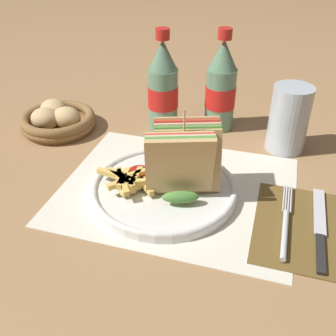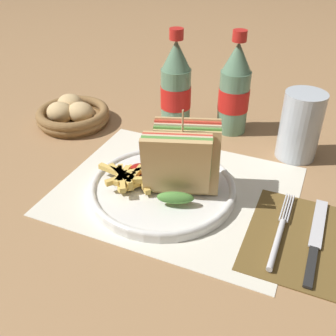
{
  "view_description": "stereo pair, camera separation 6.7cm",
  "coord_description": "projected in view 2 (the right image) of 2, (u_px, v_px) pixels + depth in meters",
  "views": [
    {
      "loc": [
        0.16,
        -0.5,
        0.41
      ],
      "look_at": [
        0.0,
        0.04,
        0.04
      ],
      "focal_mm": 42.0,
      "sensor_mm": 36.0,
      "label": 1
    },
    {
      "loc": [
        0.22,
        -0.47,
        0.41
      ],
      "look_at": [
        0.0,
        0.04,
        0.04
      ],
      "focal_mm": 42.0,
      "sensor_mm": 36.0,
      "label": 2
    }
  ],
  "objects": [
    {
      "name": "coke_bottle_far",
      "position": [
        234.0,
        91.0,
        0.82
      ],
      "size": [
        0.07,
        0.07,
        0.22
      ],
      "color": "slate",
      "rests_on": "ground_plane"
    },
    {
      "name": "napkin",
      "position": [
        297.0,
        236.0,
        0.59
      ],
      "size": [
        0.15,
        0.2,
        0.0
      ],
      "color": "brown",
      "rests_on": "ground_plane"
    },
    {
      "name": "plate_main",
      "position": [
        163.0,
        188.0,
        0.68
      ],
      "size": [
        0.25,
        0.25,
        0.02
      ],
      "color": "white",
      "rests_on": "ground_plane"
    },
    {
      "name": "knife",
      "position": [
        315.0,
        240.0,
        0.58
      ],
      "size": [
        0.02,
        0.19,
        0.0
      ],
      "rotation": [
        0.0,
        0.0,
        -0.0
      ],
      "color": "black",
      "rests_on": "napkin"
    },
    {
      "name": "glass_near",
      "position": [
        299.0,
        130.0,
        0.75
      ],
      "size": [
        0.08,
        0.08,
        0.13
      ],
      "color": "silver",
      "rests_on": "ground_plane"
    },
    {
      "name": "coke_bottle_near",
      "position": [
        176.0,
        88.0,
        0.83
      ],
      "size": [
        0.07,
        0.07,
        0.22
      ],
      "color": "slate",
      "rests_on": "ground_plane"
    },
    {
      "name": "ground_plane",
      "position": [
        157.0,
        200.0,
        0.66
      ],
      "size": [
        4.0,
        4.0,
        0.0
      ],
      "primitive_type": "plane",
      "color": "#9E754C"
    },
    {
      "name": "club_sandwich",
      "position": [
        182.0,
        161.0,
        0.64
      ],
      "size": [
        0.13,
        0.12,
        0.14
      ],
      "color": "tan",
      "rests_on": "plate_main"
    },
    {
      "name": "placemat",
      "position": [
        177.0,
        190.0,
        0.69
      ],
      "size": [
        0.4,
        0.32,
        0.0
      ],
      "color": "silver",
      "rests_on": "ground_plane"
    },
    {
      "name": "fork",
      "position": [
        279.0,
        236.0,
        0.58
      ],
      "size": [
        0.02,
        0.18,
        0.01
      ],
      "rotation": [
        0.0,
        0.0,
        -0.0
      ],
      "color": "silver",
      "rests_on": "napkin"
    },
    {
      "name": "bread_basket",
      "position": [
        72.0,
        114.0,
        0.89
      ],
      "size": [
        0.16,
        0.16,
        0.06
      ],
      "color": "olive",
      "rests_on": "ground_plane"
    },
    {
      "name": "ketchup_blob",
      "position": [
        141.0,
        170.0,
        0.69
      ],
      "size": [
        0.04,
        0.04,
        0.01
      ],
      "color": "maroon",
      "rests_on": "plate_main"
    },
    {
      "name": "fries_pile",
      "position": [
        129.0,
        177.0,
        0.67
      ],
      "size": [
        0.11,
        0.09,
        0.02
      ],
      "color": "#E0B756",
      "rests_on": "plate_main"
    }
  ]
}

